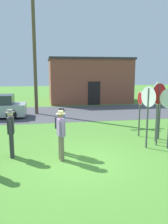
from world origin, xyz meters
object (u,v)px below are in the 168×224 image
(person_on_left, at_px, (61,127))
(person_in_teal, at_px, (61,133))
(person_with_sunhat, at_px, (11,130))
(stop_sign_rear_right, at_px, (159,102))
(stop_sign_far_back, at_px, (160,104))
(stop_sign_nearest, at_px, (157,100))
(stop_sign_leaning_left, at_px, (140,107))
(stop_sign_low_front, at_px, (148,106))
(utility_pole, at_px, (34,48))

(person_on_left, bearing_deg, person_in_teal, -95.22)
(person_with_sunhat, height_order, person_on_left, same)
(stop_sign_rear_right, xyz_separation_m, stop_sign_far_back, (0.53, 0.85, -0.20))
(stop_sign_far_back, height_order, stop_sign_nearest, stop_sign_nearest)
(stop_sign_leaning_left, height_order, person_in_teal, stop_sign_leaning_left)
(stop_sign_low_front, relative_size, stop_sign_leaning_left, 1.17)
(stop_sign_rear_right, relative_size, person_in_teal, 1.49)
(utility_pole, xyz_separation_m, stop_sign_far_back, (5.62, -7.32, -3.01))
(stop_sign_low_front, relative_size, person_with_sunhat, 1.42)
(stop_sign_rear_right, distance_m, stop_sign_far_back, 1.02)
(stop_sign_low_front, xyz_separation_m, stop_sign_nearest, (0.76, 0.72, 0.13))
(stop_sign_rear_right, height_order, stop_sign_nearest, stop_sign_nearest)
(stop_sign_leaning_left, distance_m, stop_sign_far_back, 0.94)
(stop_sign_nearest, bearing_deg, person_with_sunhat, -172.00)
(stop_sign_rear_right, bearing_deg, person_in_teal, -166.80)
(utility_pole, relative_size, stop_sign_rear_right, 3.42)
(person_with_sunhat, bearing_deg, person_in_teal, -19.23)
(stop_sign_far_back, bearing_deg, person_in_teal, -158.49)
(stop_sign_far_back, xyz_separation_m, person_in_teal, (-4.56, -1.80, -0.63))
(stop_sign_nearest, bearing_deg, person_in_teal, -161.23)
(utility_pole, relative_size, stop_sign_nearest, 3.36)
(utility_pole, relative_size, person_in_teal, 5.10)
(stop_sign_leaning_left, xyz_separation_m, person_on_left, (-3.80, -1.73, -0.40))
(stop_sign_low_front, relative_size, person_in_teal, 1.42)
(stop_sign_far_back, distance_m, person_in_teal, 4.94)
(stop_sign_leaning_left, relative_size, person_in_teal, 1.22)
(stop_sign_nearest, xyz_separation_m, person_on_left, (-4.17, -0.78, -0.82))
(person_in_teal, bearing_deg, utility_pole, 96.62)
(utility_pole, xyz_separation_m, stop_sign_low_front, (4.53, -8.40, -2.92))
(stop_sign_far_back, xyz_separation_m, stop_sign_nearest, (-0.33, -0.36, 0.22))
(stop_sign_leaning_left, height_order, person_on_left, stop_sign_leaning_left)
(person_with_sunhat, height_order, person_in_teal, same)
(utility_pole, distance_m, person_with_sunhat, 9.28)
(person_on_left, bearing_deg, stop_sign_nearest, 10.60)
(stop_sign_low_front, distance_m, stop_sign_leaning_left, 1.73)
(stop_sign_low_front, height_order, stop_sign_far_back, stop_sign_low_front)
(stop_sign_rear_right, xyz_separation_m, person_on_left, (-3.97, -0.29, -0.80))
(stop_sign_far_back, bearing_deg, person_on_left, -165.78)
(stop_sign_far_back, bearing_deg, stop_sign_low_front, -135.20)
(utility_pole, bearing_deg, stop_sign_nearest, -55.43)
(stop_sign_nearest, bearing_deg, utility_pole, 124.57)
(utility_pole, height_order, stop_sign_rear_right, utility_pole)
(person_with_sunhat, relative_size, person_on_left, 1.00)
(person_on_left, bearing_deg, stop_sign_far_back, 14.22)
(stop_sign_low_front, distance_m, person_on_left, 3.48)
(stop_sign_leaning_left, distance_m, person_on_left, 4.19)
(stop_sign_far_back, bearing_deg, stop_sign_nearest, -132.64)
(stop_sign_low_front, relative_size, person_on_left, 1.42)
(stop_sign_rear_right, height_order, person_with_sunhat, stop_sign_rear_right)
(stop_sign_leaning_left, bearing_deg, stop_sign_rear_right, -83.15)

